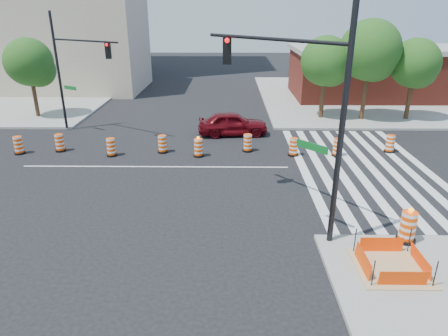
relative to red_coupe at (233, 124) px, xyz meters
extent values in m
plane|color=black|center=(-4.14, -5.84, -0.77)|extent=(120.00, 120.00, 0.00)
cube|color=gray|center=(13.86, 12.16, -0.70)|extent=(22.00, 22.00, 0.15)
cube|color=gray|center=(-22.14, 12.16, -0.70)|extent=(22.00, 22.00, 0.15)
cube|color=silver|center=(3.66, -5.84, -0.77)|extent=(0.45, 13.50, 0.01)
cube|color=silver|center=(4.56, -5.84, -0.77)|extent=(0.45, 13.50, 0.01)
cube|color=silver|center=(5.46, -5.84, -0.77)|extent=(0.45, 13.50, 0.01)
cube|color=silver|center=(6.36, -5.84, -0.77)|extent=(0.45, 13.50, 0.01)
cube|color=silver|center=(7.26, -5.84, -0.77)|extent=(0.45, 13.50, 0.01)
cube|color=silver|center=(8.16, -5.84, -0.77)|extent=(0.45, 13.50, 0.01)
cube|color=silver|center=(9.06, -5.84, -0.77)|extent=(0.45, 13.50, 0.01)
cube|color=silver|center=(9.96, -5.84, -0.77)|extent=(0.45, 13.50, 0.01)
cube|color=silver|center=(-4.14, -5.84, -0.77)|extent=(14.00, 0.12, 0.01)
cube|color=tan|center=(4.86, -14.84, -0.60)|extent=(2.20, 2.20, 0.05)
cube|color=#FB4005|center=(4.86, -15.74, -0.35)|extent=(1.44, 0.02, 0.55)
cube|color=#FB4005|center=(4.86, -13.94, -0.35)|extent=(1.44, 0.02, 0.55)
cube|color=#FB4005|center=(3.96, -14.84, -0.35)|extent=(0.02, 1.44, 0.55)
cube|color=#FB4005|center=(5.76, -14.84, -0.35)|extent=(0.02, 1.44, 0.55)
cylinder|color=black|center=(3.96, -15.74, -0.17)|extent=(0.04, 0.04, 0.90)
cylinder|color=black|center=(5.76, -15.74, -0.17)|extent=(0.04, 0.04, 0.90)
cylinder|color=black|center=(3.96, -13.94, -0.17)|extent=(0.04, 0.04, 0.90)
cylinder|color=black|center=(5.76, -13.94, -0.17)|extent=(0.04, 0.04, 0.90)
cube|color=maroon|center=(13.86, 12.16, 1.33)|extent=(16.00, 8.00, 4.20)
cube|color=gray|center=(13.86, 12.16, 3.63)|extent=(16.50, 8.50, 0.40)
cube|color=tan|center=(-16.14, 16.16, 4.23)|extent=(14.00, 10.00, 10.00)
imported|color=#59070E|center=(0.00, 0.00, 0.00)|extent=(4.69, 2.26, 1.54)
cylinder|color=black|center=(3.32, -13.19, 3.66)|extent=(0.19, 0.19, 8.57)
cylinder|color=black|center=(1.17, -10.80, 6.02)|extent=(4.40, 4.85, 0.13)
cube|color=black|center=(-0.34, -9.13, 5.48)|extent=(0.34, 0.30, 1.07)
sphere|color=#FF0C0C|center=(-0.34, -9.31, 5.86)|extent=(0.19, 0.19, 0.19)
cube|color=#0C591E|center=(2.61, -12.39, 2.59)|extent=(0.89, 0.98, 0.27)
cylinder|color=black|center=(-11.45, 1.09, 3.14)|extent=(0.17, 0.17, 7.53)
cylinder|color=black|center=(-9.02, -0.35, 5.22)|extent=(4.92, 2.98, 0.11)
cube|color=black|center=(-7.32, -1.36, 4.75)|extent=(0.30, 0.26, 0.94)
sphere|color=#FF0C0C|center=(-7.32, -1.54, 5.07)|extent=(0.17, 0.17, 0.17)
cube|color=#0C591E|center=(-10.64, 0.61, 2.20)|extent=(0.99, 0.61, 0.24)
cylinder|color=black|center=(5.98, -13.24, -0.57)|extent=(0.67, 0.67, 0.11)
cylinder|color=#FF4B05|center=(5.98, -13.24, -0.01)|extent=(0.53, 0.53, 1.06)
sphere|color=#FF990C|center=(5.98, -13.24, 0.60)|extent=(0.18, 0.18, 0.18)
cylinder|color=#382314|center=(-14.86, 4.27, 1.08)|extent=(0.29, 0.29, 3.71)
sphere|color=#174B15|center=(-14.86, 4.27, 3.40)|extent=(3.48, 3.48, 3.48)
sphere|color=#174B15|center=(-14.41, 4.55, 2.82)|extent=(2.55, 2.55, 2.55)
sphere|color=#174B15|center=(-15.23, 4.09, 3.05)|extent=(2.32, 2.32, 2.32)
cylinder|color=#382314|center=(6.70, 4.20, 1.13)|extent=(0.34, 0.34, 3.81)
sphere|color=#174B15|center=(6.70, 4.20, 3.52)|extent=(3.58, 3.58, 3.58)
sphere|color=#174B15|center=(7.24, 4.52, 2.92)|extent=(2.62, 2.62, 2.62)
sphere|color=#174B15|center=(6.28, 3.99, 3.16)|extent=(2.38, 2.38, 2.38)
cylinder|color=#382314|center=(9.63, 3.72, 1.49)|extent=(0.32, 0.32, 4.53)
sphere|color=#174B15|center=(9.63, 3.72, 4.32)|extent=(4.25, 4.25, 4.25)
sphere|color=#174B15|center=(10.13, 4.02, 3.62)|extent=(3.11, 3.11, 3.11)
sphere|color=#174B15|center=(9.23, 3.52, 3.90)|extent=(2.83, 2.83, 2.83)
cylinder|color=#382314|center=(12.99, 3.87, 1.09)|extent=(0.32, 0.32, 3.72)
sphere|color=#174B15|center=(12.99, 3.87, 3.42)|extent=(3.49, 3.49, 3.49)
sphere|color=#174B15|center=(13.50, 4.17, 2.84)|extent=(2.56, 2.56, 2.56)
sphere|color=#174B15|center=(12.59, 3.67, 3.07)|extent=(2.33, 2.33, 2.33)
cylinder|color=black|center=(-12.29, -3.88, -0.72)|extent=(0.60, 0.60, 0.10)
cylinder|color=#FF4B05|center=(-12.29, -3.88, -0.22)|extent=(0.48, 0.48, 0.95)
cylinder|color=black|center=(-10.12, -3.40, -0.72)|extent=(0.60, 0.60, 0.10)
cylinder|color=#FF4B05|center=(-10.12, -3.40, -0.22)|extent=(0.48, 0.48, 0.95)
cylinder|color=black|center=(-6.89, -4.16, -0.72)|extent=(0.60, 0.60, 0.10)
cylinder|color=#FF4B05|center=(-6.89, -4.16, -0.22)|extent=(0.48, 0.48, 0.95)
cylinder|color=black|center=(-4.09, -3.54, -0.72)|extent=(0.60, 0.60, 0.10)
cylinder|color=#FF4B05|center=(-4.09, -3.54, -0.22)|extent=(0.48, 0.48, 0.95)
cylinder|color=black|center=(-1.96, -4.19, -0.72)|extent=(0.60, 0.60, 0.10)
cylinder|color=#FF4B05|center=(-1.96, -4.19, -0.22)|extent=(0.48, 0.48, 0.95)
sphere|color=#FF990C|center=(-1.96, -4.19, 0.33)|extent=(0.16, 0.16, 0.16)
cylinder|color=black|center=(0.85, -3.28, -0.72)|extent=(0.60, 0.60, 0.10)
cylinder|color=#FF4B05|center=(0.85, -3.28, -0.22)|extent=(0.48, 0.48, 0.95)
cylinder|color=black|center=(3.42, -3.99, -0.72)|extent=(0.60, 0.60, 0.10)
cylinder|color=#FF4B05|center=(3.42, -3.99, -0.22)|extent=(0.48, 0.48, 0.95)
cylinder|color=black|center=(5.89, -4.01, -0.72)|extent=(0.60, 0.60, 0.10)
cylinder|color=#FF4B05|center=(5.89, -4.01, -0.22)|extent=(0.48, 0.48, 0.95)
cylinder|color=black|center=(9.10, -3.33, -0.72)|extent=(0.60, 0.60, 0.10)
cylinder|color=#FF4B05|center=(9.10, -3.33, -0.22)|extent=(0.48, 0.48, 0.95)
camera|label=1|loc=(-0.26, -25.41, 6.97)|focal=32.00mm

